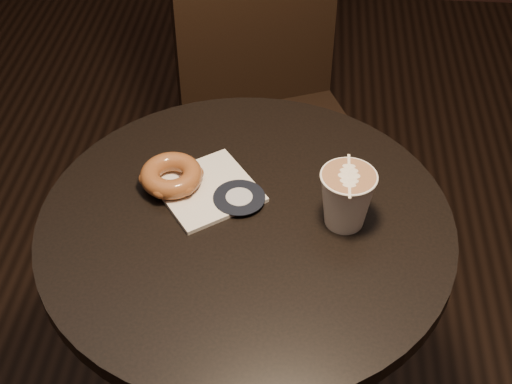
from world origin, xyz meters
TOP-DOWN VIEW (x-y plane):
  - cafe_table at (0.00, 0.00)m, footprint 0.70×0.70m
  - chair at (-0.01, 0.64)m, footprint 0.53×0.53m
  - pastry_bag at (-0.07, 0.06)m, footprint 0.22×0.22m
  - doughnut at (-0.14, 0.07)m, footprint 0.11×0.11m
  - latte_cup at (0.16, 0.01)m, footprint 0.09×0.09m

SIDE VIEW (x-z plane):
  - cafe_table at x=0.00m, z-range 0.18..0.93m
  - chair at x=-0.01m, z-range 0.06..1.09m
  - pastry_bag at x=-0.07m, z-range 0.75..0.76m
  - doughnut at x=-0.14m, z-range 0.76..0.79m
  - latte_cup at x=0.16m, z-range 0.75..0.85m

